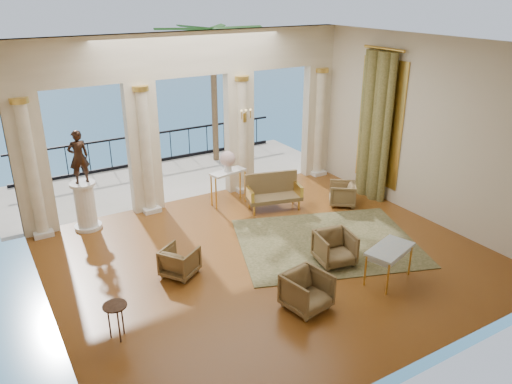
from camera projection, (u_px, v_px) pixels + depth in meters
floor at (269, 257)px, 10.99m from camera, size 9.00×9.00×0.00m
room_walls at (304, 144)px, 9.00m from camera, size 9.00×9.00×9.00m
arcade at (193, 108)px, 13.03m from camera, size 9.00×0.56×4.50m
terrace at (171, 179)px, 15.61m from camera, size 10.00×3.60×0.10m
balustrade at (152, 151)px, 16.70m from camera, size 9.00×0.06×1.03m
palm_tree at (212, 36)px, 15.61m from camera, size 2.00×2.00×4.50m
sea at (7, 88)px, 60.90m from camera, size 160.00×160.00×0.00m
curtain at (375, 127)px, 13.44m from camera, size 0.33×1.40×4.09m
window_frame at (380, 123)px, 13.50m from camera, size 0.04×1.60×3.40m
wall_sconce at (245, 117)px, 13.59m from camera, size 0.30×0.11×0.33m
rug at (327, 242)px, 11.59m from camera, size 4.85×4.32×0.02m
armchair_a at (307, 290)px, 9.10m from camera, size 0.87×0.83×0.78m
armchair_b at (335, 247)px, 10.61m from camera, size 0.88×0.84×0.78m
armchair_c at (342, 193)px, 13.49m from camera, size 0.91×0.92×0.69m
armchair_d at (180, 260)px, 10.19m from camera, size 0.88×0.89×0.68m
settee at (273, 191)px, 13.26m from camera, size 1.55×0.96×0.95m
game_table at (390, 251)px, 9.89m from camera, size 1.19×0.88×0.73m
pedestal at (86, 206)px, 12.09m from camera, size 0.66×0.66×1.20m
statue at (78, 157)px, 11.60m from camera, size 0.49×0.34×1.29m
console_table at (228, 177)px, 13.39m from camera, size 1.05×0.58×0.95m
urn at (228, 160)px, 13.21m from camera, size 0.42×0.42×0.56m
side_table at (115, 310)px, 8.24m from camera, size 0.41×0.41×0.66m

